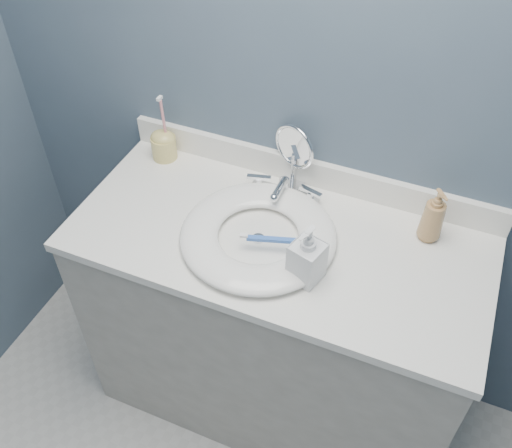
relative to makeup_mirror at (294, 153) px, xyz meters
The scene contains 12 objects.
back_wall 0.21m from the makeup_mirror, 37.59° to the left, with size 2.20×0.02×2.40m, color #425263.
vanity_cabinet 0.63m from the makeup_mirror, 79.27° to the right, with size 1.20×0.55×0.85m, color #B0ABA1.
countertop 0.28m from the makeup_mirror, 79.27° to the right, with size 1.22×0.57×0.03m, color white.
backsplash 0.09m from the makeup_mirror, 26.83° to the left, with size 1.22×0.02×0.09m, color white.
basin 0.29m from the makeup_mirror, 90.96° to the right, with size 0.45×0.45×0.04m, color white, non-canonical shape.
drain 0.29m from the makeup_mirror, 90.96° to the right, with size 0.04×0.04×0.01m, color silver.
faucet 0.12m from the makeup_mirror, 93.55° to the right, with size 0.25×0.13×0.07m.
makeup_mirror is the anchor object (origin of this frame).
soap_bottle_amber 0.45m from the makeup_mirror, ahead, with size 0.07×0.07×0.18m, color #AA7E4C.
soap_bottle_clear 0.39m from the makeup_mirror, 64.51° to the right, with size 0.08×0.08×0.18m, color silver.
toothbrush_holder 0.45m from the makeup_mirror, behind, with size 0.08×0.08×0.24m.
toothbrush_lying 0.31m from the makeup_mirror, 81.02° to the right, with size 0.17×0.06×0.02m.
Camera 1 is at (0.38, -0.10, 2.07)m, focal length 40.00 mm.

